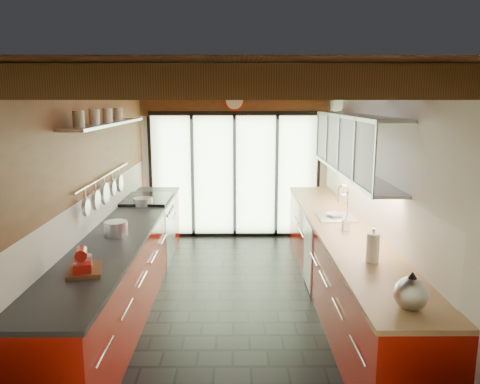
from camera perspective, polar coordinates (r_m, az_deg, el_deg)
The scene contains 18 objects.
ground at distance 5.77m, azimuth -0.78°, elevation -13.07°, with size 5.50×5.50×0.00m, color black.
room_shell at distance 5.30m, azimuth -0.83°, elevation 3.43°, with size 5.50×5.50×5.50m.
ceiling_beams at distance 5.63m, azimuth -0.82°, elevation 12.13°, with size 3.14×5.06×4.90m.
glass_door at distance 7.98m, azimuth -0.67°, elevation 6.11°, with size 2.95×0.10×2.90m.
left_counter at distance 5.75m, azimuth -13.76°, elevation -8.54°, with size 0.68×5.00×0.92m.
range_stove at distance 7.09m, azimuth -11.09°, elevation -4.54°, with size 0.66×0.90×0.97m.
right_counter at distance 5.73m, azimuth 12.21°, elevation -8.54°, with size 0.68×5.00×0.92m.
sink_assembly at distance 5.96m, azimuth 11.71°, elevation -2.72°, with size 0.45×0.52×0.43m.
upper_cabinets_right at distance 5.75m, azimuth 13.67°, elevation 5.70°, with size 0.34×3.00×3.00m.
left_wall_fixtures at distance 5.67m, azimuth -15.89°, elevation 5.46°, with size 0.28×2.60×0.96m.
stand_mixer at distance 4.23m, azimuth -18.60°, elevation -8.17°, with size 0.21×0.28×0.23m.
pot_large at distance 5.24m, azimuth -14.89°, elevation -4.34°, with size 0.25×0.25×0.16m, color silver.
pot_small at distance 6.65m, azimuth -11.75°, elevation -1.16°, with size 0.28×0.28×0.11m, color silver.
cutting_board at distance 4.28m, azimuth -18.44°, elevation -9.00°, with size 0.28×0.39×0.03m, color brown.
kettle at distance 3.57m, azimuth 20.15°, elevation -11.32°, with size 0.29×0.32×0.28m.
paper_towel at distance 4.42m, azimuth 15.89°, elevation -6.60°, with size 0.13×0.13×0.32m.
soap_bottle at distance 5.40m, azimuth 12.80°, elevation -3.71°, with size 0.08×0.08×0.17m, color silver.
bowl at distance 5.99m, azimuth 11.47°, elevation -2.78°, with size 0.21×0.21×0.05m, color silver.
Camera 1 is at (0.04, -5.25, 2.38)m, focal length 35.00 mm.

